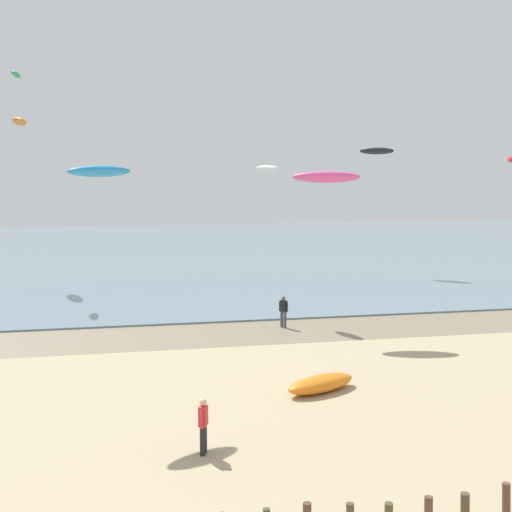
% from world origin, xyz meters
% --- Properties ---
extents(wet_sand_strip, '(120.00, 5.30, 0.01)m').
position_xyz_m(wet_sand_strip, '(0.00, 26.78, 0.00)').
color(wet_sand_strip, '#84755B').
rests_on(wet_sand_strip, ground).
extents(sea, '(160.00, 70.00, 0.10)m').
position_xyz_m(sea, '(0.00, 64.43, 0.05)').
color(sea, slate).
rests_on(sea, ground).
extents(groyne_mid, '(13.02, 0.35, 0.87)m').
position_xyz_m(groyne_mid, '(4.33, 6.63, 0.38)').
color(groyne_mid, brown).
rests_on(groyne_mid, ground).
extents(person_nearest_camera, '(0.34, 0.54, 1.71)m').
position_xyz_m(person_nearest_camera, '(-0.65, 11.85, 0.92)').
color(person_nearest_camera, '#232328').
rests_on(person_nearest_camera, ground).
extents(person_right_flank, '(0.40, 0.46, 1.71)m').
position_xyz_m(person_right_flank, '(5.72, 27.66, 0.92)').
color(person_right_flank, '#4C4C56').
rests_on(person_right_flank, ground).
extents(grounded_kite, '(3.30, 2.34, 0.62)m').
position_xyz_m(grounded_kite, '(4.49, 16.78, 0.31)').
color(grounded_kite, orange).
rests_on(grounded_kite, ground).
extents(kite_aloft_0, '(1.40, 2.24, 0.42)m').
position_xyz_m(kite_aloft_0, '(5.63, 31.40, 8.54)').
color(kite_aloft_0, white).
extents(kite_aloft_2, '(2.95, 2.70, 0.79)m').
position_xyz_m(kite_aloft_2, '(18.35, 46.74, 10.03)').
color(kite_aloft_2, black).
extents(kite_aloft_3, '(2.55, 1.86, 0.54)m').
position_xyz_m(kite_aloft_3, '(-3.56, 17.72, 8.37)').
color(kite_aloft_3, '#2384D1').
extents(kite_aloft_4, '(0.82, 2.05, 0.58)m').
position_xyz_m(kite_aloft_4, '(-9.46, 43.05, 14.97)').
color(kite_aloft_4, green).
extents(kite_aloft_5, '(1.85, 3.32, 0.85)m').
position_xyz_m(kite_aloft_5, '(-9.83, 46.97, 12.05)').
color(kite_aloft_5, orange).
extents(kite_aloft_9, '(3.70, 1.94, 0.81)m').
position_xyz_m(kite_aloft_9, '(7.80, 26.92, 8.07)').
color(kite_aloft_9, '#E54C99').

